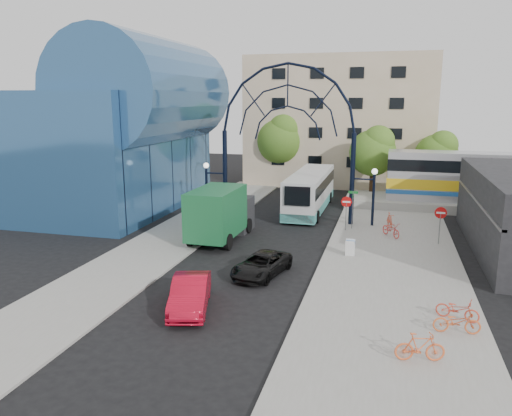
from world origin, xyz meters
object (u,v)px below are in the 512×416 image
(bike_far_b, at_px, (420,347))
(sandwich_board, at_px, (350,246))
(gateway_arch, at_px, (287,111))
(do_not_enter_sign, at_px, (440,217))
(tree_north_c, at_px, (438,153))
(bike_far_c, at_px, (457,309))
(bike_far_a, at_px, (457,322))
(street_name_sign, at_px, (353,202))
(bike_near_b, at_px, (390,220))
(stop_sign, at_px, (346,205))
(tree_north_b, at_px, (281,138))
(tree_north_a, at_px, (374,150))
(red_sedan, at_px, (190,294))
(city_bus, at_px, (310,191))
(green_truck, at_px, (221,213))
(bike_near_a, at_px, (391,229))
(black_suv, at_px, (262,265))

(bike_far_b, bearing_deg, sandwich_board, 3.88)
(gateway_arch, distance_m, do_not_enter_sign, 13.43)
(tree_north_c, distance_m, bike_far_c, 30.11)
(gateway_arch, height_order, bike_far_a, gateway_arch)
(street_name_sign, height_order, bike_near_b, street_name_sign)
(stop_sign, height_order, tree_north_b, tree_north_b)
(bike_far_c, bearing_deg, tree_north_a, 27.17)
(tree_north_a, relative_size, bike_far_a, 3.76)
(red_sedan, bearing_deg, tree_north_b, 79.21)
(stop_sign, xyz_separation_m, tree_north_c, (7.32, 15.93, 2.28))
(bike_far_a, bearing_deg, bike_far_b, 145.23)
(sandwich_board, xyz_separation_m, tree_north_a, (0.52, 19.95, 3.86))
(tree_north_a, distance_m, city_bus, 9.40)
(red_sedan, relative_size, bike_near_b, 2.74)
(green_truck, xyz_separation_m, bike_far_b, (12.27, -13.83, -1.16))
(tree_north_a, bearing_deg, bike_far_c, -80.52)
(green_truck, relative_size, bike_near_a, 3.83)
(city_bus, bearing_deg, bike_far_c, -64.53)
(green_truck, bearing_deg, city_bus, 68.57)
(sandwich_board, bearing_deg, bike_far_a, -61.61)
(green_truck, xyz_separation_m, bike_far_a, (13.84, -11.13, -1.22))
(sandwich_board, xyz_separation_m, tree_north_c, (6.52, 21.95, 3.53))
(tree_north_b, bearing_deg, sandwich_board, -68.41)
(black_suv, bearing_deg, tree_north_a, 91.06)
(do_not_enter_sign, xyz_separation_m, bike_far_b, (-1.96, -15.97, -1.31))
(bike_near_a, bearing_deg, do_not_enter_sign, -55.65)
(green_truck, bearing_deg, bike_near_b, 29.92)
(green_truck, bearing_deg, bike_far_b, -47.32)
(bike_near_a, xyz_separation_m, bike_far_a, (2.62, -14.39, -0.01))
(gateway_arch, height_order, bike_near_a, gateway_arch)
(tree_north_c, bearing_deg, stop_sign, -114.69)
(city_bus, xyz_separation_m, bike_far_c, (9.61, -20.40, -1.13))
(gateway_arch, distance_m, city_bus, 8.25)
(bike_near_a, distance_m, bike_far_a, 14.63)
(gateway_arch, height_order, black_suv, gateway_arch)
(street_name_sign, height_order, bike_far_a, street_name_sign)
(bike_near_a, bearing_deg, bike_far_c, -113.10)
(stop_sign, bearing_deg, sandwich_board, -82.43)
(street_name_sign, height_order, tree_north_b, tree_north_b)
(bike_far_c, bearing_deg, gateway_arch, 51.77)
(bike_near_b, distance_m, bike_far_a, 17.46)
(black_suv, bearing_deg, sandwich_board, 57.55)
(tree_north_c, bearing_deg, bike_near_a, -103.85)
(green_truck, height_order, black_suv, green_truck)
(sandwich_board, bearing_deg, gateway_arch, 124.91)
(green_truck, bearing_deg, do_not_enter_sign, 9.63)
(black_suv, relative_size, bike_far_a, 2.36)
(bike_far_b, relative_size, bike_far_c, 1.00)
(bike_far_b, bearing_deg, tree_north_a, -6.94)
(tree_north_a, bearing_deg, street_name_sign, -93.96)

